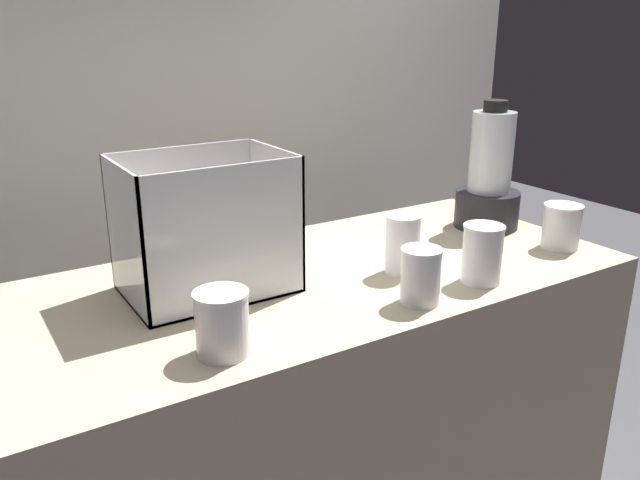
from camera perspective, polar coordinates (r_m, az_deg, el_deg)
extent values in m
cube|color=tan|center=(1.65, 0.00, -17.65)|extent=(1.40, 0.64, 0.90)
cube|color=silver|center=(2.03, -11.98, 13.26)|extent=(2.60, 0.04, 2.50)
cube|color=white|center=(1.37, -9.85, -4.22)|extent=(0.33, 0.24, 0.01)
cube|color=white|center=(1.22, -8.12, 0.01)|extent=(0.33, 0.01, 0.29)
cube|color=white|center=(1.43, -11.95, 2.53)|extent=(0.33, 0.01, 0.29)
cube|color=white|center=(1.28, -16.98, 0.15)|extent=(0.01, 0.24, 0.29)
cube|color=white|center=(1.39, -3.94, 2.47)|extent=(0.01, 0.24, 0.29)
cone|color=orange|center=(1.36, -10.75, -3.58)|extent=(0.20, 0.07, 0.03)
cone|color=orange|center=(1.34, -10.69, -3.82)|extent=(0.13, 0.17, 0.03)
cone|color=orange|center=(1.37, -9.36, -3.37)|extent=(0.11, 0.19, 0.03)
cone|color=orange|center=(1.34, -11.03, -3.98)|extent=(0.19, 0.06, 0.03)
cone|color=orange|center=(1.35, -11.53, -2.11)|extent=(0.09, 0.17, 0.03)
cone|color=orange|center=(1.35, -9.68, -2.39)|extent=(0.14, 0.10, 0.03)
cone|color=orange|center=(1.36, -9.64, -2.01)|extent=(0.14, 0.09, 0.03)
cone|color=orange|center=(1.36, -7.46, -2.20)|extent=(0.15, 0.03, 0.03)
cone|color=orange|center=(1.32, -12.19, -1.26)|extent=(0.17, 0.11, 0.03)
cylinder|color=black|center=(1.81, 14.63, 2.70)|extent=(0.17, 0.17, 0.10)
cylinder|color=silver|center=(1.77, 15.04, 7.56)|extent=(0.11, 0.11, 0.21)
cylinder|color=yellow|center=(1.79, 14.81, 4.85)|extent=(0.10, 0.10, 0.04)
cylinder|color=black|center=(1.75, 15.38, 11.45)|extent=(0.06, 0.06, 0.03)
cylinder|color=white|center=(1.09, -8.71, -7.49)|extent=(0.09, 0.09, 0.11)
cylinder|color=orange|center=(1.10, -8.65, -8.55)|extent=(0.08, 0.08, 0.06)
cylinder|color=white|center=(1.07, -8.86, -4.76)|extent=(0.09, 0.09, 0.01)
cylinder|color=white|center=(1.28, 8.94, -3.32)|extent=(0.08, 0.08, 0.11)
cylinder|color=orange|center=(1.29, 8.89, -4.13)|extent=(0.07, 0.07, 0.07)
cylinder|color=white|center=(1.26, 9.07, -0.90)|extent=(0.08, 0.08, 0.01)
cylinder|color=white|center=(1.43, 7.35, -0.50)|extent=(0.08, 0.08, 0.13)
cylinder|color=orange|center=(1.44, 7.31, -1.26)|extent=(0.07, 0.07, 0.09)
cylinder|color=white|center=(1.41, 7.46, 2.06)|extent=(0.08, 0.08, 0.01)
cylinder|color=white|center=(1.41, 14.24, -1.33)|extent=(0.08, 0.08, 0.12)
cylinder|color=orange|center=(1.42, 14.20, -1.82)|extent=(0.08, 0.08, 0.10)
cylinder|color=white|center=(1.39, 14.45, 1.15)|extent=(0.09, 0.09, 0.01)
cylinder|color=white|center=(1.69, 20.70, 1.04)|extent=(0.09, 0.09, 0.10)
cylinder|color=orange|center=(1.70, 20.62, 0.34)|extent=(0.08, 0.08, 0.06)
cylinder|color=white|center=(1.67, 20.92, 2.84)|extent=(0.09, 0.09, 0.01)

